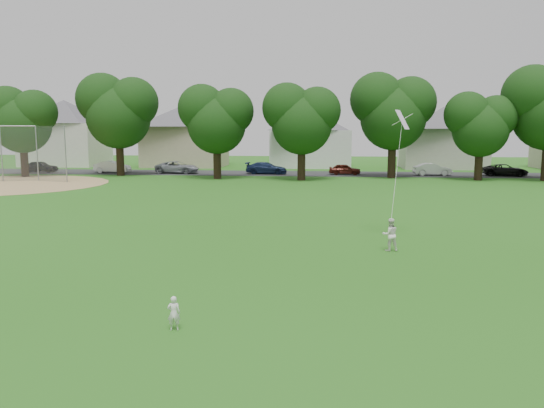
# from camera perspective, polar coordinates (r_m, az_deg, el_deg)

# --- Properties ---
(ground) EXTENTS (160.00, 160.00, 0.00)m
(ground) POSITION_cam_1_polar(r_m,az_deg,el_deg) (15.52, -1.02, -9.47)
(ground) COLOR #256016
(ground) RESTS_ON ground
(street) EXTENTS (90.00, 7.00, 0.01)m
(street) POSITION_cam_1_polar(r_m,az_deg,el_deg) (56.92, 3.90, 3.28)
(street) COLOR #2D2D30
(street) RESTS_ON ground
(dirt_infield) EXTENTS (18.00, 18.00, 0.02)m
(dirt_infield) POSITION_cam_1_polar(r_m,az_deg,el_deg) (51.13, -27.23, 1.89)
(dirt_infield) COLOR #9E7F51
(dirt_infield) RESTS_ON ground
(toddler) EXTENTS (0.33, 0.25, 0.83)m
(toddler) POSITION_cam_1_polar(r_m,az_deg,el_deg) (12.82, -10.52, -11.47)
(toddler) COLOR white
(toddler) RESTS_ON ground
(older_boy) EXTENTS (0.70, 0.59, 1.28)m
(older_boy) POSITION_cam_1_polar(r_m,az_deg,el_deg) (20.98, 12.59, -3.24)
(older_boy) COLOR white
(older_boy) RESTS_ON ground
(kite) EXTENTS (0.79, 1.97, 5.12)m
(kite) POSITION_cam_1_polar(r_m,az_deg,el_deg) (22.13, 13.26, 3.50)
(kite) COLOR white
(kite) RESTS_ON ground
(baseball_backstop) EXTENTS (10.84, 4.81, 4.99)m
(baseball_backstop) POSITION_cam_1_polar(r_m,az_deg,el_deg) (53.25, -27.24, 4.78)
(baseball_backstop) COLOR gray
(baseball_backstop) RESTS_ON ground
(tree_row) EXTENTS (81.75, 9.40, 10.75)m
(tree_row) POSITION_cam_1_polar(r_m,az_deg,el_deg) (51.14, 8.10, 9.95)
(tree_row) COLOR black
(tree_row) RESTS_ON ground
(parked_cars) EXTENTS (70.67, 2.51, 1.29)m
(parked_cars) POSITION_cam_1_polar(r_m,az_deg,el_deg) (55.88, 7.57, 3.79)
(parked_cars) COLOR black
(parked_cars) RESTS_ON ground
(house_row) EXTENTS (77.29, 14.26, 9.97)m
(house_row) POSITION_cam_1_polar(r_m,az_deg,el_deg) (66.80, 2.65, 8.05)
(house_row) COLOR white
(house_row) RESTS_ON ground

